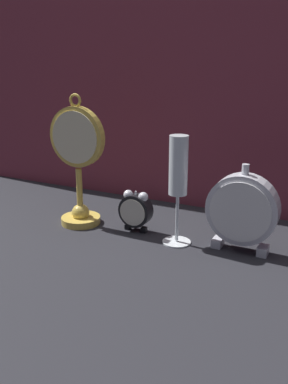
{
  "coord_description": "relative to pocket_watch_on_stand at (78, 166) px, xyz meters",
  "views": [
    {
      "loc": [
        0.38,
        -0.69,
        0.37
      ],
      "look_at": [
        0.0,
        0.08,
        0.1
      ],
      "focal_mm": 40.0,
      "sensor_mm": 36.0,
      "label": 1
    }
  ],
  "objects": [
    {
      "name": "ground_plane",
      "position": [
        0.17,
        -0.09,
        -0.14
      ],
      "size": [
        4.0,
        4.0,
        0.0
      ],
      "primitive_type": "plane",
      "color": "#232328"
    },
    {
      "name": "fabric_backdrop_drape",
      "position": [
        0.17,
        0.24,
        0.2
      ],
      "size": [
        1.59,
        0.01,
        0.67
      ],
      "primitive_type": "cube",
      "color": "brown",
      "rests_on": "ground_plane"
    },
    {
      "name": "pocket_watch_on_stand",
      "position": [
        0.0,
        0.0,
        0.0
      ],
      "size": [
        0.14,
        0.09,
        0.3
      ],
      "color": "gold",
      "rests_on": "ground_plane"
    },
    {
      "name": "alarm_clock_twin_bell",
      "position": [
        0.14,
        0.02,
        -0.09
      ],
      "size": [
        0.07,
        0.03,
        0.09
      ],
      "color": "black",
      "rests_on": "ground_plane"
    },
    {
      "name": "mantel_clock_silver",
      "position": [
        0.37,
        0.02,
        -0.05
      ],
      "size": [
        0.14,
        0.04,
        0.18
      ],
      "color": "silver",
      "rests_on": "ground_plane"
    },
    {
      "name": "champagne_flute",
      "position": [
        0.25,
        -0.0,
        0.01
      ],
      "size": [
        0.06,
        0.06,
        0.23
      ],
      "color": "silver",
      "rests_on": "ground_plane"
    }
  ]
}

